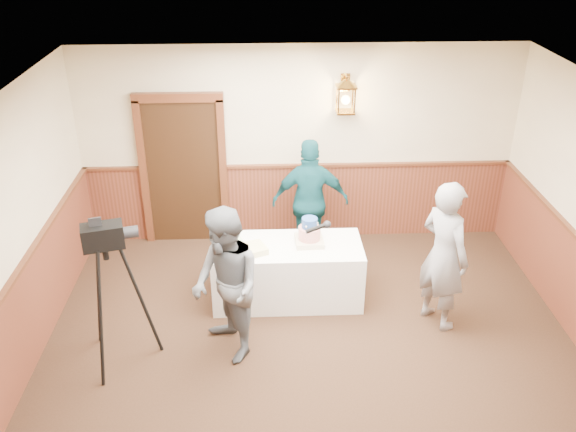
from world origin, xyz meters
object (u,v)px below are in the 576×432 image
Objects in this scene: tiered_cake at (309,234)px; assistant_p at (310,201)px; sheet_cake_green at (232,243)px; display_table at (287,272)px; interviewer at (226,286)px; sheet_cake_yellow at (250,250)px; baker at (444,255)px; tv_camera_rig at (113,302)px.

assistant_p reaches higher than tiered_cake.
sheet_cake_green is 1.37m from assistant_p.
sheet_cake_green reaches higher than display_table.
interviewer is (-0.01, -1.03, 0.09)m from sheet_cake_green.
sheet_cake_yellow is 0.21× the size of baker.
tiered_cake is 0.20× the size of interviewer.
interviewer is 2.45m from baker.
sheet_cake_yellow is 1.42× the size of sheet_cake_green.
sheet_cake_green is at bearing 177.95° from display_table.
baker is (2.39, -0.57, 0.12)m from sheet_cake_green.
interviewer is at bearing 69.65° from baker.
assistant_p is (0.79, 1.10, 0.08)m from sheet_cake_yellow.
baker is at bearing -17.57° from display_table.
baker reaches higher than assistant_p.
tv_camera_rig is at bearing -113.52° from interviewer.
tiered_cake is 0.20× the size of assistant_p.
tiered_cake is 2.38m from tv_camera_rig.
sheet_cake_yellow is at bearing 17.76° from tv_camera_rig.
baker is (2.40, 0.46, 0.03)m from interviewer.
tiered_cake is 0.19× the size of baker.
tiered_cake is 0.93m from sheet_cake_green.
tv_camera_rig reaches higher than tiered_cake.
display_table is at bearing 70.88° from assistant_p.
display_table is at bearing 41.19° from baker.
sheet_cake_green is at bearing 43.36° from assistant_p.
tiered_cake is 0.75m from sheet_cake_yellow.
sheet_cake_yellow is (-0.45, -0.16, 0.41)m from display_table.
sheet_cake_green is 2.46m from baker.
tv_camera_rig is at bearing 66.96° from baker.
display_table is 1.00× the size of baker.
display_table is at bearing 14.74° from tv_camera_rig.
interviewer is at bearing 63.41° from assistant_p.
tiered_cake is at bearing 36.93° from baker.
sheet_cake_yellow is at bearing 48.58° from baker.
tiered_cake reaches higher than sheet_cake_green.
display_table is at bearing -171.67° from tiered_cake.
baker is (2.18, -0.39, 0.11)m from sheet_cake_yellow.
assistant_p is at bearing 11.62° from baker.
tv_camera_rig is at bearing -152.43° from tiered_cake.
interviewer is at bearing -12.66° from tv_camera_rig.
assistant_p reaches higher than display_table.
interviewer is 1.18m from tv_camera_rig.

